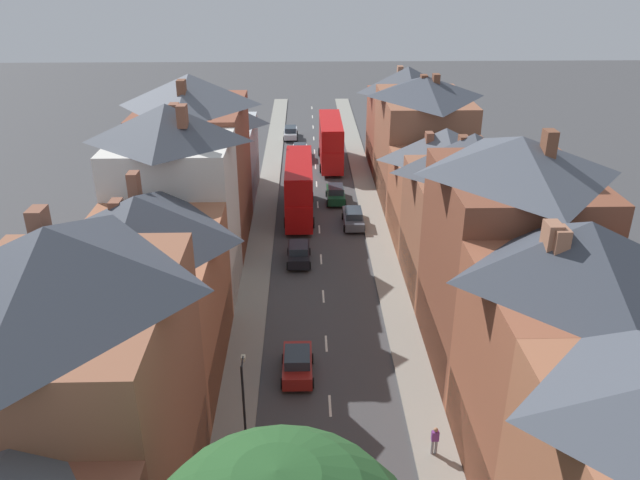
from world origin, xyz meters
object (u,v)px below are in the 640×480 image
Objects in this scene: double_decker_bus_mid_street at (299,187)px; street_lamp at (244,404)px; car_near_silver at (300,151)px; car_mid_white at (299,253)px; pedestrian_near_right at (435,439)px; car_near_blue at (336,193)px; car_parked_left_a at (297,364)px; car_mid_black at (290,132)px; double_decker_bus_lead at (331,141)px; car_parked_left_b at (353,217)px.

street_lamp reaches higher than double_decker_bus_mid_street.
car_near_silver reaches higher than car_mid_white.
street_lamp is (-9.23, 0.23, 2.21)m from pedestrian_near_right.
car_near_blue is at bearing 43.84° from double_decker_bus_mid_street.
double_decker_bus_mid_street is at bearing -90.03° from car_near_silver.
car_mid_white is (-3.60, -13.39, 0.01)m from car_near_blue.
pedestrian_near_right reaches higher than car_near_blue.
pedestrian_near_right is 0.29× the size of street_lamp.
car_mid_black is (-1.30, 51.45, -0.04)m from car_parked_left_a.
car_near_silver is at bearing -81.61° from car_mid_black.
street_lamp is at bearing -94.50° from double_decker_bus_mid_street.
street_lamp reaches higher than double_decker_bus_lead.
car_mid_black is at bearing 113.34° from double_decker_bus_lead.
double_decker_bus_mid_street is 2.41× the size of car_near_blue.
car_parked_left_a is at bearing -89.98° from double_decker_bus_mid_street.
double_decker_bus_mid_street is 2.46× the size of car_near_silver.
double_decker_bus_lead is 46.89m from street_lamp.
car_mid_white reaches higher than car_parked_left_b.
double_decker_bus_lead is 40.33m from car_parked_left_a.
double_decker_bus_lead is 25.71m from car_mid_white.
pedestrian_near_right is at bearing -82.08° from car_mid_black.
car_mid_black is 0.83× the size of street_lamp.
pedestrian_near_right is at bearing -82.16° from car_near_silver.
double_decker_bus_lead reaches higher than car_parked_left_b.
car_parked_left_a reaches higher than car_near_blue.
street_lamp is (-7.35, -28.37, 2.42)m from car_parked_left_b.
car_parked_left_a is 22.53m from car_parked_left_b.
double_decker_bus_mid_street reaches higher than car_mid_white.
car_mid_white is at bearing -89.95° from double_decker_bus_mid_street.
car_near_blue is at bearing 82.71° from car_parked_left_a.
street_lamp is (-2.45, -49.02, 2.39)m from car_near_silver.
pedestrian_near_right is (6.78, -49.25, 0.18)m from car_near_silver.
car_parked_left_b is 0.83× the size of street_lamp.
car_near_blue is 13.86m from car_mid_white.
car_mid_black is (-4.90, 23.33, -0.03)m from car_near_blue.
car_parked_left_a reaches higher than car_parked_left_b.
car_mid_white is at bearing -124.04° from car_parked_left_b.
pedestrian_near_right reaches higher than car_near_silver.
car_mid_white reaches higher than car_mid_black.
pedestrian_near_right is at bearing -1.43° from street_lamp.
double_decker_bus_lead is 12.16m from car_near_blue.
double_decker_bus_lead reaches higher than car_near_silver.
car_near_silver reaches higher than car_parked_left_b.
car_mid_white is 2.53× the size of pedestrian_near_right.
double_decker_bus_mid_street is 6.71× the size of pedestrian_near_right.
double_decker_bus_mid_street is 2.38× the size of car_parked_left_b.
pedestrian_near_right reaches higher than car_parked_left_a.
pedestrian_near_right is at bearing -86.09° from double_decker_bus_lead.
double_decker_bus_lead is 2.83× the size of car_parked_left_a.
street_lamp reaches higher than car_near_silver.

